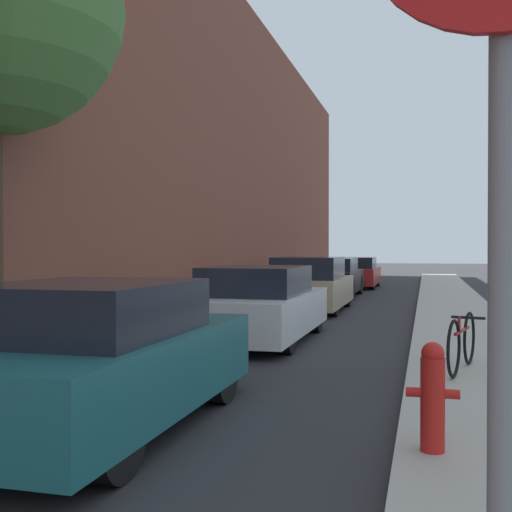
# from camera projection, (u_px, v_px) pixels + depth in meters

# --- Properties ---
(ground_plane) EXTENTS (120.00, 120.00, 0.00)m
(ground_plane) POSITION_uv_depth(u_px,v_px,m) (331.00, 321.00, 14.92)
(ground_plane) COLOR #28282B
(sidewalk_left) EXTENTS (2.00, 52.00, 0.12)m
(sidewalk_left) POSITION_uv_depth(u_px,v_px,m) (213.00, 315.00, 15.67)
(sidewalk_left) COLOR #ADA89E
(sidewalk_left) RESTS_ON ground
(sidewalk_right) EXTENTS (2.00, 52.00, 0.12)m
(sidewalk_right) POSITION_uv_depth(u_px,v_px,m) (461.00, 322.00, 14.18)
(sidewalk_right) COLOR #ADA89E
(sidewalk_right) RESTS_ON ground
(building_facade_left) EXTENTS (0.70, 52.00, 10.28)m
(building_facade_left) POSITION_uv_depth(u_px,v_px,m) (162.00, 110.00, 15.95)
(building_facade_left) COLOR brown
(building_facade_left) RESTS_ON ground
(parked_car_teal) EXTENTS (1.87, 4.00, 1.39)m
(parked_car_teal) POSITION_uv_depth(u_px,v_px,m) (95.00, 358.00, 6.00)
(parked_car_teal) COLOR black
(parked_car_teal) RESTS_ON ground
(parked_car_white) EXTENTS (1.84, 4.44, 1.37)m
(parked_car_white) POSITION_uv_depth(u_px,v_px,m) (259.00, 305.00, 11.74)
(parked_car_white) COLOR black
(parked_car_white) RESTS_ON ground
(parked_car_champagne) EXTENTS (1.89, 4.40, 1.46)m
(parked_car_champagne) POSITION_uv_depth(u_px,v_px,m) (310.00, 286.00, 17.43)
(parked_car_champagne) COLOR black
(parked_car_champagne) RESTS_ON ground
(parked_car_black) EXTENTS (1.71, 4.66, 1.36)m
(parked_car_black) POSITION_uv_depth(u_px,v_px,m) (334.00, 278.00, 22.58)
(parked_car_black) COLOR black
(parked_car_black) RESTS_ON ground
(parked_car_red) EXTENTS (1.92, 4.32, 1.32)m
(parked_car_red) POSITION_uv_depth(u_px,v_px,m) (355.00, 273.00, 27.73)
(parked_car_red) COLOR black
(parked_car_red) RESTS_ON ground
(fire_hydrant) EXTENTS (0.41, 0.19, 0.85)m
(fire_hydrant) POSITION_uv_depth(u_px,v_px,m) (433.00, 395.00, 4.97)
(fire_hydrant) COLOR red
(fire_hydrant) RESTS_ON sidewalk_right
(traffic_sign_post) EXTENTS (0.71, 0.16, 2.84)m
(traffic_sign_post) POSITION_uv_depth(u_px,v_px,m) (506.00, 92.00, 1.24)
(traffic_sign_post) COLOR gray
(traffic_sign_post) RESTS_ON sidewalk_right
(bicycle) EXTENTS (0.54, 1.71, 0.72)m
(bicycle) POSITION_uv_depth(u_px,v_px,m) (462.00, 342.00, 8.25)
(bicycle) COLOR black
(bicycle) RESTS_ON sidewalk_right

